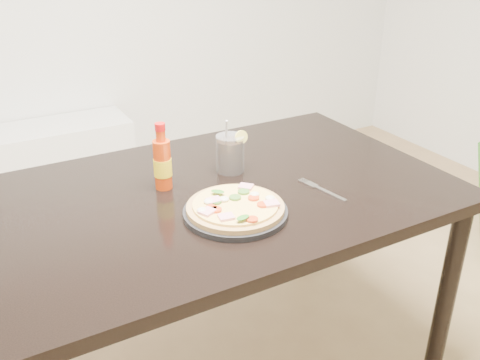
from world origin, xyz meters
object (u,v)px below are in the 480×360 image
hot_sauce_bottle (162,163)px  cola_cup (230,154)px  dining_table (221,212)px  pizza (235,206)px  plate (235,212)px  media_console (2,179)px  fork (321,189)px

hot_sauce_bottle → cola_cup: hot_sauce_bottle is taller
dining_table → pizza: (-0.04, -0.17, 0.11)m
plate → cola_cup: (0.13, 0.27, 0.05)m
media_console → cola_cup: bearing=-67.5°
hot_sauce_bottle → media_console: 1.63m
pizza → dining_table: bearing=76.2°
dining_table → hot_sauce_bottle: 0.24m
fork → media_console: bearing=104.6°
hot_sauce_bottle → media_console: hot_sauce_bottle is taller
hot_sauce_bottle → dining_table: bearing=-31.8°
dining_table → media_console: bearing=108.3°
dining_table → cola_cup: size_ratio=7.68×
pizza → hot_sauce_bottle: size_ratio=1.31×
cola_cup → fork: bearing=-56.3°
dining_table → cola_cup: 0.20m
pizza → cola_cup: cola_cup is taller
pizza → media_console: (-0.48, 1.73, -0.53)m
hot_sauce_bottle → cola_cup: size_ratio=1.15×
plate → media_console: plate is taller
cola_cup → media_console: bearing=112.5°
pizza → hot_sauce_bottle: hot_sauce_bottle is taller
cola_cup → fork: cola_cup is taller
plate → fork: size_ratio=1.55×
pizza → cola_cup: size_ratio=1.50×
cola_cup → media_console: 1.68m
hot_sauce_bottle → cola_cup: bearing=2.7°
hot_sauce_bottle → pizza: bearing=-67.1°
fork → media_console: size_ratio=0.13×
plate → hot_sauce_bottle: 0.29m
dining_table → plate: bearing=-103.6°
hot_sauce_bottle → media_console: bearing=104.0°
plate → cola_cup: bearing=64.4°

